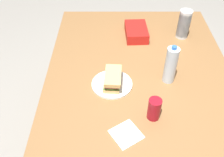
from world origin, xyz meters
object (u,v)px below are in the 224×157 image
object	(u,v)px
dining_table	(139,83)
water_bottle_tall	(171,65)
soda_can_red	(154,109)
paper_plate	(112,84)
plastic_cup_stack	(184,24)
sandwich	(112,79)
chip_bag	(136,32)

from	to	relation	value
dining_table	water_bottle_tall	xyz separation A→B (m)	(0.06, 0.16, 0.20)
soda_can_red	water_bottle_tall	size ratio (longest dim) A/B	0.51
paper_plate	water_bottle_tall	bearing A→B (deg)	97.22
water_bottle_tall	plastic_cup_stack	world-z (taller)	water_bottle_tall
sandwich	chip_bag	xyz separation A→B (m)	(-0.51, 0.17, -0.02)
paper_plate	chip_bag	xyz separation A→B (m)	(-0.51, 0.17, 0.03)
dining_table	paper_plate	distance (m)	0.22
dining_table	sandwich	world-z (taller)	sandwich
chip_bag	water_bottle_tall	size ratio (longest dim) A/B	0.95
soda_can_red	water_bottle_tall	xyz separation A→B (m)	(-0.27, 0.12, 0.05)
soda_can_red	sandwich	bearing A→B (deg)	-137.84
dining_table	soda_can_red	xyz separation A→B (m)	(0.34, 0.04, 0.15)
paper_plate	soda_can_red	bearing A→B (deg)	41.90
sandwich	water_bottle_tall	size ratio (longest dim) A/B	0.78
dining_table	chip_bag	size ratio (longest dim) A/B	6.65
dining_table	chip_bag	distance (m)	0.42
soda_can_red	water_bottle_tall	world-z (taller)	water_bottle_tall
chip_bag	plastic_cup_stack	world-z (taller)	plastic_cup_stack
dining_table	plastic_cup_stack	world-z (taller)	plastic_cup_stack
paper_plate	chip_bag	distance (m)	0.54
dining_table	plastic_cup_stack	xyz separation A→B (m)	(-0.40, 0.33, 0.19)
paper_plate	water_bottle_tall	xyz separation A→B (m)	(-0.04, 0.33, 0.11)
dining_table	paper_plate	bearing A→B (deg)	-58.44
sandwich	plastic_cup_stack	size ratio (longest dim) A/B	0.93
water_bottle_tall	plastic_cup_stack	size ratio (longest dim) A/B	1.19
soda_can_red	plastic_cup_stack	xyz separation A→B (m)	(-0.73, 0.29, 0.04)
soda_can_red	chip_bag	distance (m)	0.74
dining_table	sandwich	distance (m)	0.24
sandwich	plastic_cup_stack	world-z (taller)	plastic_cup_stack
paper_plate	chip_bag	size ratio (longest dim) A/B	1.02
plastic_cup_stack	water_bottle_tall	bearing A→B (deg)	-20.41
sandwich	plastic_cup_stack	bearing A→B (deg)	135.33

